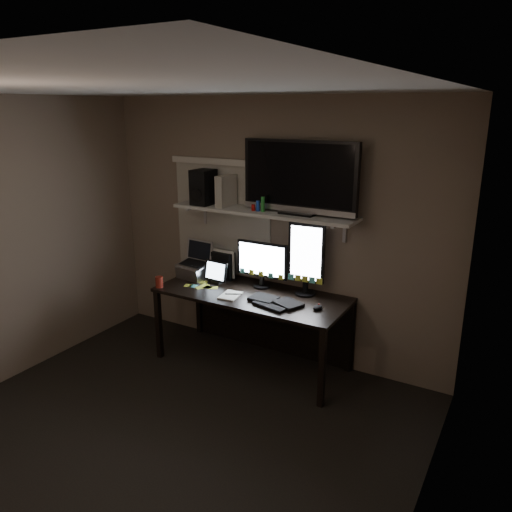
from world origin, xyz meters
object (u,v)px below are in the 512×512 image
Objects in this scene: laptop at (193,261)px; monitor_landscape at (262,265)px; tablet at (216,272)px; cup at (159,282)px; game_console at (226,191)px; speaker at (204,187)px; monitor_portrait at (306,259)px; keyboard at (276,301)px; desk at (258,306)px; tv at (300,178)px; mouse at (318,307)px.

monitor_landscape is at bearing 11.85° from laptop.
cup is (-0.41, -0.37, -0.06)m from tablet.
laptop reaches higher than cup.
game_console is (0.45, 0.51, 0.84)m from cup.
speaker is (-0.19, 0.10, 0.81)m from tablet.
cup is at bearing -134.61° from tablet.
game_console reaches higher than monitor_portrait.
keyboard is 1.17m from cup.
keyboard is (0.31, -0.22, 0.19)m from desk.
tv reaches higher than speaker.
monitor_portrait is 0.48m from keyboard.
monitor_portrait is at bearing 12.80° from desk.
monitor_landscape is at bearing 86.74° from desk.
cup is 0.10× the size of tv.
game_console reaches higher than mouse.
tv is (-0.33, 0.28, 1.05)m from mouse.
cup is at bearing -156.80° from keyboard.
mouse is at bearing -52.52° from monitor_portrait.
monitor_portrait is at bearing 5.38° from game_console.
laptop is at bearing -173.39° from monitor_landscape.
monitor_portrait is 0.64× the size of tv.
monitor_portrait is 1.91× the size of laptop.
monitor_landscape is 1.45× the size of laptop.
laptop is (-0.73, -0.03, 0.36)m from desk.
tablet is (-0.44, -0.12, -0.12)m from monitor_landscape.
speaker is (0.22, 0.47, 0.87)m from cup.
cup is at bearing -103.16° from laptop.
mouse is 0.41× the size of tablet.
tablet is at bearing -165.82° from monitor_landscape.
tablet reaches higher than keyboard.
game_console is at bearing 48.25° from cup.
laptop is at bearing -156.66° from game_console.
monitor_landscape is 0.75m from mouse.
cup is 0.36× the size of game_console.
keyboard is at bearing -9.34° from tablet.
tablet is at bearing 179.83° from mouse.
laptop is at bearing -139.53° from speaker.
cup is (-0.86, -0.49, -0.18)m from monitor_landscape.
monitor_portrait is 6.50× the size of mouse.
monitor_landscape is at bearing 2.91° from speaker.
monitor_portrait reaches higher than cup.
monitor_landscape is at bearing -174.08° from tv.
keyboard is at bearing -98.44° from tv.
speaker is at bearing 43.55° from laptop.
tablet is 0.84m from speaker.
game_console is (-0.76, -0.02, -0.18)m from tv.
mouse is 1.14m from tv.
speaker reaches higher than mouse.
tv is (1.09, 0.13, 0.89)m from laptop.
tv reaches higher than mouse.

